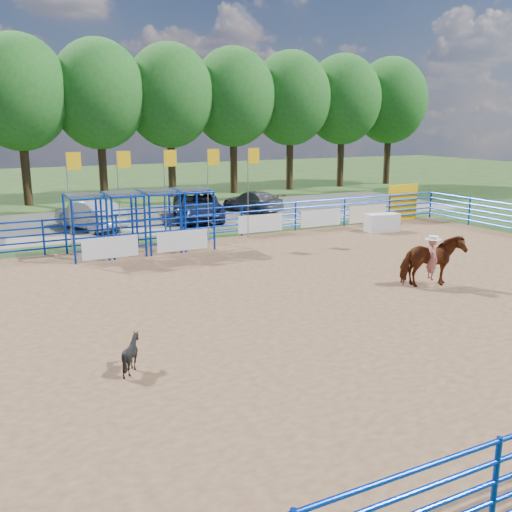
% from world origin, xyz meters
% --- Properties ---
extents(ground, '(120.00, 120.00, 0.00)m').
position_xyz_m(ground, '(0.00, 0.00, 0.00)').
color(ground, '#314F1F').
rests_on(ground, ground).
extents(arena_dirt, '(30.00, 20.00, 0.02)m').
position_xyz_m(arena_dirt, '(0.00, 0.00, 0.01)').
color(arena_dirt, '#866143').
rests_on(arena_dirt, ground).
extents(gravel_strip, '(40.00, 10.00, 0.01)m').
position_xyz_m(gravel_strip, '(0.00, 17.00, 0.01)').
color(gravel_strip, gray).
rests_on(gravel_strip, ground).
extents(announcer_table, '(1.75, 1.00, 0.88)m').
position_xyz_m(announcer_table, '(9.76, 7.86, 0.46)').
color(announcer_table, silver).
rests_on(announcer_table, arena_dirt).
extents(horse_and_rider, '(2.21, 1.38, 2.39)m').
position_xyz_m(horse_and_rider, '(4.84, -0.71, 0.95)').
color(horse_and_rider, brown).
rests_on(horse_and_rider, arena_dirt).
extents(calf, '(0.86, 0.81, 0.80)m').
position_xyz_m(calf, '(-5.79, -2.76, 0.42)').
color(calf, black).
rests_on(calf, arena_dirt).
extents(car_b, '(3.01, 4.81, 1.50)m').
position_xyz_m(car_b, '(-3.13, 15.14, 0.76)').
color(car_b, '#989BA0').
rests_on(car_b, gravel_strip).
extents(car_c, '(4.08, 6.11, 1.56)m').
position_xyz_m(car_c, '(2.81, 15.24, 0.79)').
color(car_c, '#151935').
rests_on(car_c, gravel_strip).
extents(car_d, '(2.94, 4.63, 1.25)m').
position_xyz_m(car_d, '(6.95, 16.73, 0.64)').
color(car_d, '#5A5A5C').
rests_on(car_d, gravel_strip).
extents(perimeter_fence, '(30.10, 20.10, 1.50)m').
position_xyz_m(perimeter_fence, '(0.00, 0.00, 0.75)').
color(perimeter_fence, '#082EB0').
rests_on(perimeter_fence, ground).
extents(chute_assembly, '(19.32, 2.41, 4.20)m').
position_xyz_m(chute_assembly, '(-1.90, 8.84, 1.26)').
color(chute_assembly, '#082EB0').
rests_on(chute_assembly, ground).
extents(treeline, '(56.40, 6.40, 11.24)m').
position_xyz_m(treeline, '(0.00, 26.00, 7.53)').
color(treeline, '#3F2B19').
rests_on(treeline, ground).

